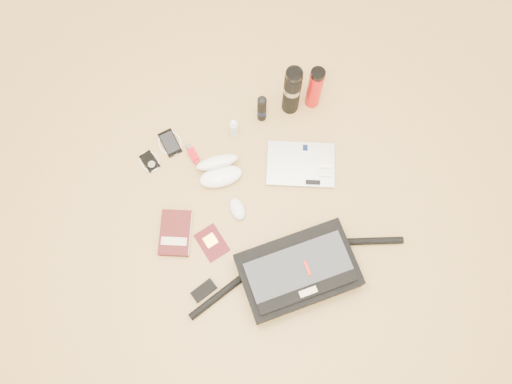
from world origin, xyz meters
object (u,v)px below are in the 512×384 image
at_px(book, 176,233).
at_px(thermos_black, 292,91).
at_px(laptop, 301,165).
at_px(thermos_red, 315,88).
at_px(messenger_bag, 297,271).

relative_size(book, thermos_black, 0.77).
bearing_deg(book, laptop, 32.70).
height_order(thermos_black, thermos_red, thermos_black).
height_order(messenger_bag, thermos_black, thermos_black).
distance_m(book, thermos_black, 0.76).
relative_size(book, thermos_red, 0.90).
bearing_deg(thermos_black, thermos_red, -7.36).
relative_size(messenger_bag, laptop, 2.66).
bearing_deg(thermos_red, thermos_black, 172.64).
height_order(laptop, book, book).
bearing_deg(messenger_bag, laptop, 66.42).
bearing_deg(messenger_bag, book, 141.90).
bearing_deg(laptop, thermos_red, 82.07).
bearing_deg(book, messenger_bag, -15.71).
relative_size(laptop, thermos_black, 1.20).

